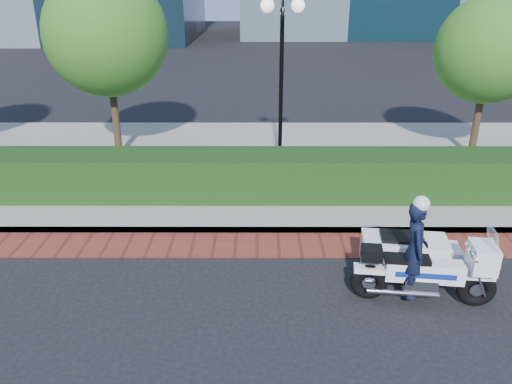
{
  "coord_description": "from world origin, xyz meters",
  "views": [
    {
      "loc": [
        0.41,
        -6.98,
        4.72
      ],
      "look_at": [
        0.4,
        1.79,
        1.0
      ],
      "focal_mm": 35.0,
      "sensor_mm": 36.0,
      "label": 1
    }
  ],
  "objects_px": {
    "lamppost": "(282,61)",
    "tree_b": "(106,35)",
    "tree_c": "(489,50)",
    "police_motorcycle": "(415,257)"
  },
  "relations": [
    {
      "from": "lamppost",
      "to": "tree_b",
      "type": "distance_m",
      "value": 4.71
    },
    {
      "from": "lamppost",
      "to": "tree_b",
      "type": "height_order",
      "value": "tree_b"
    },
    {
      "from": "lamppost",
      "to": "tree_c",
      "type": "relative_size",
      "value": 0.98
    },
    {
      "from": "tree_c",
      "to": "police_motorcycle",
      "type": "bearing_deg",
      "value": -118.6
    },
    {
      "from": "tree_b",
      "to": "police_motorcycle",
      "type": "bearing_deg",
      "value": -45.16
    },
    {
      "from": "tree_b",
      "to": "police_motorcycle",
      "type": "relative_size",
      "value": 2.17
    },
    {
      "from": "tree_b",
      "to": "police_motorcycle",
      "type": "height_order",
      "value": "tree_b"
    },
    {
      "from": "lamppost",
      "to": "tree_c",
      "type": "distance_m",
      "value": 5.65
    },
    {
      "from": "lamppost",
      "to": "tree_b",
      "type": "xyz_separation_m",
      "value": [
        -4.5,
        1.3,
        0.48
      ]
    },
    {
      "from": "tree_b",
      "to": "police_motorcycle",
      "type": "xyz_separation_m",
      "value": [
        6.46,
        -6.49,
        -2.81
      ]
    }
  ]
}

